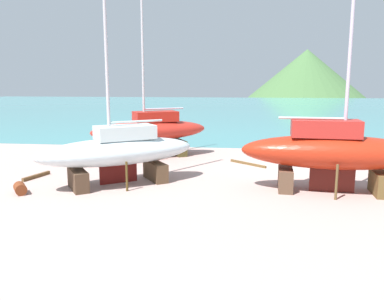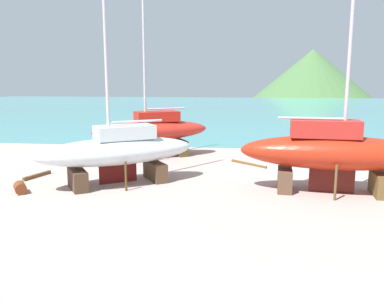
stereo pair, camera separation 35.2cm
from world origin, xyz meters
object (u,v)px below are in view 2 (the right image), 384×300
object	(u,v)px
sailboat_far_slipway	(118,150)
barrel_tar_black	(283,155)
worker	(100,139)
barrel_tipped_left	(370,155)
sailboat_mid_port	(152,130)
barrel_by_slipway	(20,188)
barrel_ochre	(310,157)
sailboat_small_center	(332,151)

from	to	relation	value
sailboat_far_slipway	barrel_tar_black	size ratio (longest dim) A/B	19.40
worker	barrel_tipped_left	distance (m)	20.28
worker	sailboat_mid_port	bearing A→B (deg)	106.34
sailboat_mid_port	barrel_by_slipway	distance (m)	11.16
barrel_by_slipway	barrel_tar_black	bearing A→B (deg)	38.14
barrel_by_slipway	barrel_tar_black	distance (m)	17.32
barrel_ochre	barrel_by_slipway	bearing A→B (deg)	-147.24
barrel_tipped_left	barrel_by_slipway	world-z (taller)	barrel_tipped_left
sailboat_far_slipway	worker	distance (m)	11.56
barrel_by_slipway	barrel_tipped_left	bearing A→B (deg)	28.52
barrel_tar_black	barrel_by_slipway	bearing A→B (deg)	-141.86
barrel_tipped_left	barrel_by_slipway	bearing A→B (deg)	-151.48
sailboat_far_slipway	barrel_by_slipway	xyz separation A→B (m)	(-4.28, -2.34, -1.57)
sailboat_mid_port	barrel_ochre	xyz separation A→B (m)	(11.18, -0.28, -1.62)
barrel_ochre	barrel_tar_black	bearing A→B (deg)	156.51
sailboat_small_center	worker	bearing A→B (deg)	150.60
sailboat_far_slipway	barrel_tipped_left	world-z (taller)	sailboat_far_slipway
sailboat_small_center	barrel_tar_black	xyz separation A→B (m)	(-1.57, 8.49, -1.80)
worker	barrel_tipped_left	size ratio (longest dim) A/B	1.81
barrel_ochre	barrel_tar_black	world-z (taller)	barrel_ochre
worker	sailboat_far_slipway	bearing A→B (deg)	69.09
worker	barrel_ochre	size ratio (longest dim) A/B	1.99
sailboat_far_slipway	worker	world-z (taller)	sailboat_far_slipway
barrel_ochre	barrel_by_slipway	distance (m)	18.32
sailboat_small_center	sailboat_far_slipway	xyz separation A→B (m)	(-10.91, 0.13, -0.23)
sailboat_far_slipway	barrel_by_slipway	size ratio (longest dim) A/B	16.91
sailboat_small_center	barrel_ochre	distance (m)	7.91
sailboat_far_slipway	worker	bearing A→B (deg)	-98.51
barrel_by_slipway	worker	bearing A→B (deg)	93.16
sailboat_mid_port	barrel_ochre	size ratio (longest dim) A/B	16.13
barrel_ochre	barrel_tar_black	xyz separation A→B (m)	(-1.79, 0.78, -0.03)
sailboat_far_slipway	barrel_tipped_left	size ratio (longest dim) A/B	16.96
barrel_tar_black	sailboat_mid_port	bearing A→B (deg)	-176.96
barrel_tipped_left	sailboat_mid_port	bearing A→B (deg)	-178.56
barrel_tar_black	barrel_tipped_left	bearing A→B (deg)	-1.13
sailboat_mid_port	barrel_tipped_left	world-z (taller)	sailboat_mid_port
sailboat_mid_port	sailboat_small_center	world-z (taller)	sailboat_small_center
worker	barrel_tar_black	bearing A→B (deg)	125.41
sailboat_mid_port	barrel_tar_black	xyz separation A→B (m)	(9.40, 0.50, -1.66)
sailboat_mid_port	worker	bearing A→B (deg)	-56.42
sailboat_mid_port	barrel_by_slipway	world-z (taller)	sailboat_mid_port
barrel_ochre	barrel_tipped_left	bearing A→B (deg)	9.27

